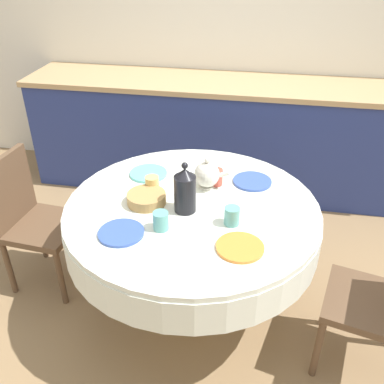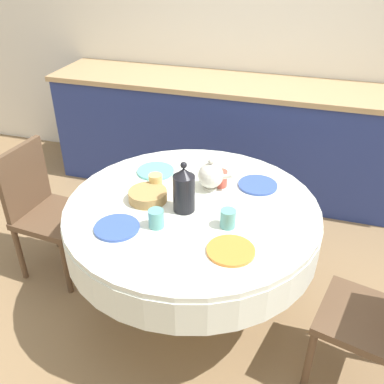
# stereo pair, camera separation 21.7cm
# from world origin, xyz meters

# --- Properties ---
(ground_plane) EXTENTS (12.00, 12.00, 0.00)m
(ground_plane) POSITION_xyz_m (0.00, 0.00, 0.00)
(ground_plane) COLOR #8E704C
(wall_back) EXTENTS (7.00, 0.05, 2.60)m
(wall_back) POSITION_xyz_m (0.00, 1.83, 1.30)
(wall_back) COLOR silver
(wall_back) RESTS_ON ground_plane
(kitchen_counter) EXTENTS (3.24, 0.64, 0.93)m
(kitchen_counter) POSITION_xyz_m (0.00, 1.50, 0.47)
(kitchen_counter) COLOR navy
(kitchen_counter) RESTS_ON ground_plane
(dining_table) EXTENTS (1.33, 1.33, 0.73)m
(dining_table) POSITION_xyz_m (0.00, 0.00, 0.61)
(dining_table) COLOR tan
(dining_table) RESTS_ON ground_plane
(chair_right) EXTENTS (0.43, 0.43, 0.86)m
(chair_right) POSITION_xyz_m (-1.00, 0.09, 0.48)
(chair_right) COLOR brown
(chair_right) RESTS_ON ground_plane
(plate_near_left) EXTENTS (0.22, 0.22, 0.01)m
(plate_near_left) POSITION_xyz_m (-0.28, -0.30, 0.74)
(plate_near_left) COLOR #3856AD
(plate_near_left) RESTS_ON dining_table
(cup_near_left) EXTENTS (0.07, 0.07, 0.09)m
(cup_near_left) POSITION_xyz_m (-0.11, -0.23, 0.78)
(cup_near_left) COLOR #5BA39E
(cup_near_left) RESTS_ON dining_table
(plate_near_right) EXTENTS (0.22, 0.22, 0.01)m
(plate_near_right) POSITION_xyz_m (0.27, -0.31, 0.74)
(plate_near_right) COLOR orange
(plate_near_right) RESTS_ON dining_table
(cup_near_right) EXTENTS (0.07, 0.07, 0.09)m
(cup_near_right) POSITION_xyz_m (0.22, -0.13, 0.78)
(cup_near_right) COLOR #5BA39E
(cup_near_right) RESTS_ON dining_table
(plate_far_left) EXTENTS (0.22, 0.22, 0.01)m
(plate_far_left) POSITION_xyz_m (-0.31, 0.27, 0.74)
(plate_far_left) COLOR #60BCB7
(plate_far_left) RESTS_ON dining_table
(cup_far_left) EXTENTS (0.07, 0.07, 0.09)m
(cup_far_left) POSITION_xyz_m (-0.24, 0.09, 0.78)
(cup_far_left) COLOR #DBB766
(cup_far_left) RESTS_ON dining_table
(plate_far_right) EXTENTS (0.22, 0.22, 0.01)m
(plate_far_right) POSITION_xyz_m (0.29, 0.29, 0.74)
(plate_far_right) COLOR #3856AD
(plate_far_right) RESTS_ON dining_table
(cup_far_right) EXTENTS (0.07, 0.07, 0.09)m
(cup_far_right) POSITION_xyz_m (0.09, 0.23, 0.78)
(cup_far_right) COLOR #CC4C3D
(cup_far_right) RESTS_ON dining_table
(coffee_carafe) EXTENTS (0.11, 0.11, 0.27)m
(coffee_carafe) POSITION_xyz_m (-0.03, -0.05, 0.85)
(coffee_carafe) COLOR black
(coffee_carafe) RESTS_ON dining_table
(teapot) EXTENTS (0.19, 0.14, 0.18)m
(teapot) POSITION_xyz_m (0.05, 0.19, 0.81)
(teapot) COLOR silver
(teapot) RESTS_ON dining_table
(bread_basket) EXTENTS (0.20, 0.20, 0.06)m
(bread_basket) POSITION_xyz_m (-0.24, -0.02, 0.76)
(bread_basket) COLOR #AD844C
(bread_basket) RESTS_ON dining_table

